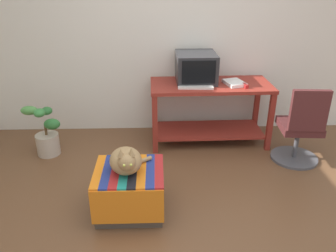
# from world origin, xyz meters

# --- Properties ---
(ground_plane) EXTENTS (14.00, 14.00, 0.00)m
(ground_plane) POSITION_xyz_m (0.00, 0.00, 0.00)
(ground_plane) COLOR brown
(back_wall) EXTENTS (8.00, 0.10, 2.60)m
(back_wall) POSITION_xyz_m (0.00, 2.05, 1.30)
(back_wall) COLOR silver
(back_wall) RESTS_ON ground_plane
(desk) EXTENTS (1.43, 0.66, 0.75)m
(desk) POSITION_xyz_m (0.46, 1.60, 0.51)
(desk) COLOR maroon
(desk) RESTS_ON ground_plane
(tv_monitor) EXTENTS (0.47, 0.51, 0.34)m
(tv_monitor) POSITION_xyz_m (0.29, 1.70, 0.91)
(tv_monitor) COLOR #28282B
(tv_monitor) RESTS_ON desk
(keyboard) EXTENTS (0.41, 0.18, 0.02)m
(keyboard) POSITION_xyz_m (0.26, 1.45, 0.76)
(keyboard) COLOR beige
(keyboard) RESTS_ON desk
(book) EXTENTS (0.26, 0.31, 0.04)m
(book) POSITION_xyz_m (0.73, 1.56, 0.77)
(book) COLOR white
(book) RESTS_ON desk
(ottoman_with_blanket) EXTENTS (0.59, 0.56, 0.41)m
(ottoman_with_blanket) POSITION_xyz_m (-0.43, 0.25, 0.21)
(ottoman_with_blanket) COLOR #4C4238
(ottoman_with_blanket) RESTS_ON ground_plane
(cat) EXTENTS (0.38, 0.40, 0.28)m
(cat) POSITION_xyz_m (-0.44, 0.22, 0.53)
(cat) COLOR #9E7A4C
(cat) RESTS_ON ottoman_with_blanket
(potted_plant) EXTENTS (0.42, 0.38, 0.60)m
(potted_plant) POSITION_xyz_m (-1.46, 1.32, 0.24)
(potted_plant) COLOR #B7A893
(potted_plant) RESTS_ON ground_plane
(office_chair) EXTENTS (0.52, 0.52, 0.89)m
(office_chair) POSITION_xyz_m (1.38, 1.04, 0.39)
(office_chair) COLOR #4C4C51
(office_chair) RESTS_ON ground_plane
(stapler) EXTENTS (0.05, 0.11, 0.04)m
(stapler) POSITION_xyz_m (0.83, 1.44, 0.77)
(stapler) COLOR #A31E1E
(stapler) RESTS_ON desk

